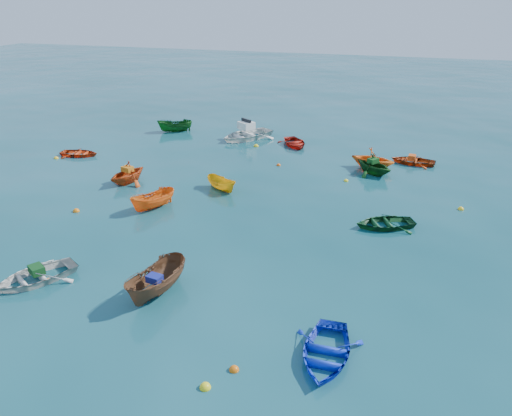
% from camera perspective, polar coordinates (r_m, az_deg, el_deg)
% --- Properties ---
extents(ground, '(160.00, 160.00, 0.00)m').
position_cam_1_polar(ground, '(23.24, -3.69, -5.65)').
color(ground, '#093C42').
rests_on(ground, ground).
extents(dinghy_white_near, '(3.84, 4.16, 0.70)m').
position_cam_1_polar(dinghy_white_near, '(23.40, -23.81, -7.63)').
color(dinghy_white_near, beige).
rests_on(dinghy_white_near, ground).
extents(sampan_brown_mid, '(1.85, 3.65, 1.35)m').
position_cam_1_polar(sampan_brown_mid, '(20.99, -11.09, -9.61)').
color(sampan_brown_mid, brown).
rests_on(sampan_brown_mid, ground).
extents(dinghy_blue_se, '(2.46, 3.39, 0.69)m').
position_cam_1_polar(dinghy_blue_se, '(17.69, 7.90, -16.60)').
color(dinghy_blue_se, '#1031D1').
rests_on(dinghy_blue_se, ground).
extents(dinghy_orange_w, '(3.08, 3.36, 1.49)m').
position_cam_1_polar(dinghy_orange_w, '(33.09, -14.39, 2.84)').
color(dinghy_orange_w, '#CF4513').
rests_on(dinghy_orange_w, ground).
extents(sampan_yellow_mid, '(2.61, 2.09, 0.96)m').
position_cam_1_polar(sampan_yellow_mid, '(30.90, -3.91, 2.06)').
color(sampan_yellow_mid, gold).
rests_on(sampan_yellow_mid, ground).
extents(dinghy_green_e, '(3.74, 3.31, 0.64)m').
position_cam_1_polar(dinghy_green_e, '(26.93, 14.45, -2.08)').
color(dinghy_green_e, '#0F4420').
rests_on(dinghy_green_e, ground).
extents(dinghy_red_nw, '(3.06, 2.37, 0.59)m').
position_cam_1_polar(dinghy_red_nw, '(39.64, -19.51, 5.66)').
color(dinghy_red_nw, red).
rests_on(dinghy_red_nw, ground).
extents(sampan_orange_n, '(2.27, 3.08, 1.12)m').
position_cam_1_polar(sampan_orange_n, '(28.82, -11.58, -0.05)').
color(sampan_orange_n, orange).
rests_on(sampan_orange_n, ground).
extents(dinghy_green_n, '(3.70, 3.61, 1.48)m').
position_cam_1_polar(dinghy_green_n, '(34.52, 13.22, 3.83)').
color(dinghy_green_n, '#0F4213').
rests_on(dinghy_green_n, ground).
extents(dinghy_red_ne, '(3.22, 2.43, 0.63)m').
position_cam_1_polar(dinghy_red_ne, '(37.36, 17.47, 4.87)').
color(dinghy_red_ne, '#AD380E').
rests_on(dinghy_red_ne, ground).
extents(dinghy_red_far, '(3.58, 3.89, 0.66)m').
position_cam_1_polar(dinghy_red_far, '(40.01, 4.42, 7.13)').
color(dinghy_red_far, '#B31A0E').
rests_on(dinghy_red_far, ground).
extents(dinghy_orange_far, '(3.46, 3.14, 1.58)m').
position_cam_1_polar(dinghy_orange_far, '(35.57, 13.09, 4.44)').
color(dinghy_orange_far, orange).
rests_on(dinghy_orange_far, ground).
extents(sampan_green_far, '(3.17, 2.40, 1.16)m').
position_cam_1_polar(sampan_green_far, '(44.51, -9.20, 8.61)').
color(sampan_green_far, '#135218').
rests_on(sampan_green_far, ground).
extents(motorboat_white, '(5.39, 5.77, 1.57)m').
position_cam_1_polar(motorboat_white, '(41.80, -1.11, 7.92)').
color(motorboat_white, white).
rests_on(motorboat_white, ground).
extents(tarp_green_a, '(0.86, 0.80, 0.33)m').
position_cam_1_polar(tarp_green_a, '(23.17, -23.79, -6.46)').
color(tarp_green_a, '#104218').
rests_on(tarp_green_a, dinghy_white_near).
extents(tarp_blue_a, '(0.65, 0.53, 0.28)m').
position_cam_1_polar(tarp_blue_a, '(20.46, -11.52, -7.90)').
color(tarp_blue_a, navy).
rests_on(tarp_blue_a, sampan_brown_mid).
extents(tarp_orange_a, '(0.78, 0.66, 0.32)m').
position_cam_1_polar(tarp_orange_a, '(32.82, -14.48, 4.34)').
color(tarp_orange_a, orange).
rests_on(tarp_orange_a, dinghy_orange_w).
extents(tarp_green_b, '(0.79, 0.83, 0.32)m').
position_cam_1_polar(tarp_green_b, '(34.29, 13.23, 5.29)').
color(tarp_green_b, '#134D18').
rests_on(tarp_green_b, dinghy_green_n).
extents(tarp_orange_b, '(0.53, 0.67, 0.31)m').
position_cam_1_polar(tarp_orange_b, '(37.22, 17.40, 5.58)').
color(tarp_orange_b, '#DB4F16').
rests_on(tarp_orange_b, dinghy_red_ne).
extents(buoy_or_a, '(0.38, 0.38, 0.38)m').
position_cam_1_polar(buoy_or_a, '(23.10, -22.63, -7.83)').
color(buoy_or_a, orange).
rests_on(buoy_or_a, ground).
extents(buoy_ye_a, '(0.36, 0.36, 0.36)m').
position_cam_1_polar(buoy_ye_a, '(16.59, -5.82, -19.76)').
color(buoy_ye_a, yellow).
rests_on(buoy_ye_a, ground).
extents(buoy_or_b, '(0.33, 0.33, 0.33)m').
position_cam_1_polar(buoy_or_b, '(17.10, -2.52, -18.02)').
color(buoy_or_b, orange).
rests_on(buoy_or_b, ground).
extents(buoy_ye_b, '(0.33, 0.33, 0.33)m').
position_cam_1_polar(buoy_ye_b, '(39.54, -21.87, 5.27)').
color(buoy_ye_b, yellow).
rests_on(buoy_ye_b, ground).
extents(buoy_or_c, '(0.37, 0.37, 0.37)m').
position_cam_1_polar(buoy_or_c, '(29.59, -19.85, -0.38)').
color(buoy_or_c, orange).
rests_on(buoy_or_c, ground).
extents(buoy_ye_c, '(0.29, 0.29, 0.29)m').
position_cam_1_polar(buoy_ye_c, '(32.82, 10.25, 3.04)').
color(buoy_ye_c, yellow).
rests_on(buoy_ye_c, ground).
extents(buoy_ye_d, '(0.38, 0.38, 0.38)m').
position_cam_1_polar(buoy_ye_d, '(39.68, 0.02, 7.06)').
color(buoy_ye_d, yellow).
rests_on(buoy_ye_d, ground).
extents(buoy_or_e, '(0.30, 0.30, 0.30)m').
position_cam_1_polar(buoy_or_e, '(35.27, 2.60, 4.88)').
color(buoy_or_e, '#EE570C').
rests_on(buoy_or_e, ground).
extents(buoy_ye_e, '(0.34, 0.34, 0.34)m').
position_cam_1_polar(buoy_ye_e, '(30.37, 22.35, -0.16)').
color(buoy_ye_e, yellow).
rests_on(buoy_ye_e, ground).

